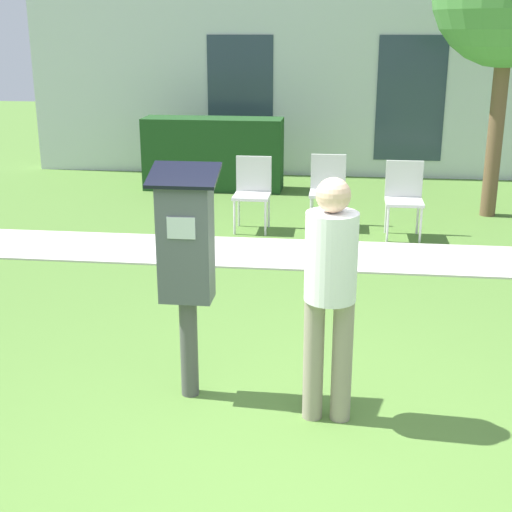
# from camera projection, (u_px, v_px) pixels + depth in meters

# --- Properties ---
(ground_plane) EXTENTS (40.00, 40.00, 0.00)m
(ground_plane) POSITION_uv_depth(u_px,v_px,m) (276.00, 449.00, 4.28)
(ground_plane) COLOR #517A33
(sidewalk) EXTENTS (12.00, 1.10, 0.02)m
(sidewalk) POSITION_uv_depth(u_px,v_px,m) (309.00, 254.00, 7.90)
(sidewalk) COLOR beige
(sidewalk) RESTS_ON ground
(building_facade) EXTENTS (10.00, 0.26, 3.20)m
(building_facade) POSITION_uv_depth(u_px,v_px,m) (325.00, 79.00, 11.77)
(building_facade) COLOR silver
(building_facade) RESTS_ON ground
(parking_meter) EXTENTS (0.44, 0.31, 1.59)m
(parking_meter) POSITION_uv_depth(u_px,v_px,m) (186.00, 253.00, 4.61)
(parking_meter) COLOR #4C4C4C
(parking_meter) RESTS_ON ground
(person_standing) EXTENTS (0.32, 0.32, 1.58)m
(person_standing) POSITION_uv_depth(u_px,v_px,m) (330.00, 283.00, 4.34)
(person_standing) COLOR gray
(person_standing) RESTS_ON ground
(outdoor_chair_left) EXTENTS (0.44, 0.44, 0.90)m
(outdoor_chair_left) POSITION_uv_depth(u_px,v_px,m) (253.00, 187.00, 8.80)
(outdoor_chair_left) COLOR silver
(outdoor_chair_left) RESTS_ON ground
(outdoor_chair_middle) EXTENTS (0.44, 0.44, 0.90)m
(outdoor_chair_middle) POSITION_uv_depth(u_px,v_px,m) (328.00, 185.00, 8.92)
(outdoor_chair_middle) COLOR silver
(outdoor_chair_middle) RESTS_ON ground
(outdoor_chair_right) EXTENTS (0.44, 0.44, 0.90)m
(outdoor_chair_right) POSITION_uv_depth(u_px,v_px,m) (404.00, 193.00, 8.50)
(outdoor_chair_right) COLOR silver
(outdoor_chair_right) RESTS_ON ground
(hedge_row) EXTENTS (2.13, 0.60, 1.10)m
(hedge_row) POSITION_uv_depth(u_px,v_px,m) (213.00, 154.00, 11.00)
(hedge_row) COLOR #1E471E
(hedge_row) RESTS_ON ground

